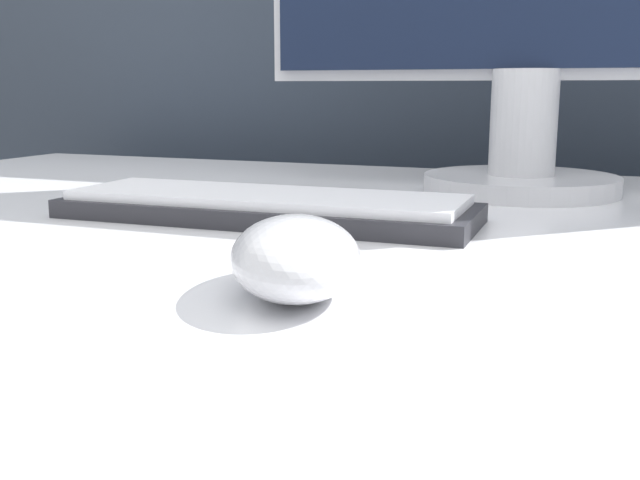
% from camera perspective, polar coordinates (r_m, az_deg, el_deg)
% --- Properties ---
extents(partition_panel, '(5.00, 0.03, 1.29)m').
position_cam_1_polar(partition_panel, '(1.21, 12.45, 2.44)').
color(partition_panel, '#333D4C').
rests_on(partition_panel, ground_plane).
extents(computer_mouse_near, '(0.12, 0.14, 0.04)m').
position_cam_1_polar(computer_mouse_near, '(0.42, -1.88, -1.25)').
color(computer_mouse_near, silver).
rests_on(computer_mouse_near, desk).
extents(keyboard, '(0.37, 0.13, 0.02)m').
position_cam_1_polar(keyboard, '(0.65, -4.17, 2.55)').
color(keyboard, '#28282D').
rests_on(keyboard, desk).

